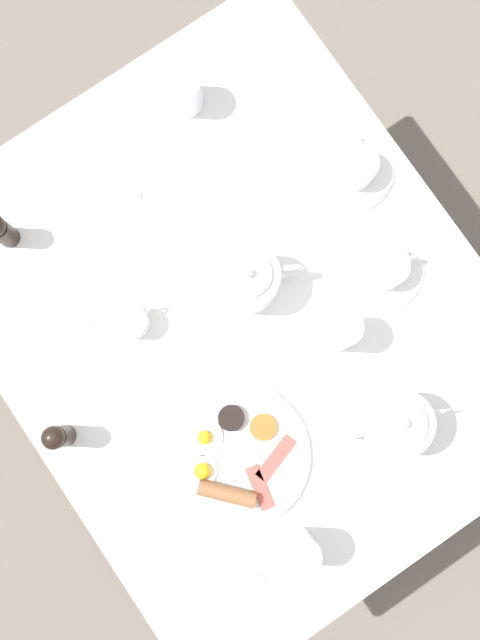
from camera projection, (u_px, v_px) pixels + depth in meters
name	position (u px, v px, depth m)	size (l,w,h in m)	color
ground_plane	(240.00, 349.00, 2.14)	(8.00, 8.00, 0.00)	#70665B
table	(240.00, 325.00, 1.51)	(0.91, 1.11, 0.71)	white
breakfast_plate	(235.00, 457.00, 1.40)	(0.27, 0.27, 0.04)	white
teapot_near	(249.00, 279.00, 1.39)	(0.20, 0.12, 0.13)	white
teapot_far	(395.00, 423.00, 1.36)	(0.20, 0.12, 0.13)	white
teacup_with_saucer_left	(385.00, 268.00, 1.42)	(0.16, 0.16, 0.07)	white
teacup_with_saucer_right	(355.00, 168.00, 1.45)	(0.16, 0.16, 0.07)	white
water_glass_tall	(340.00, 330.00, 1.38)	(0.07, 0.07, 0.12)	white
water_glass_short	(185.00, 91.00, 1.44)	(0.07, 0.07, 0.10)	white
wine_glass_spare	(299.00, 551.00, 1.33)	(0.07, 0.07, 0.12)	white
creamer_jug	(132.00, 321.00, 1.41)	(0.09, 0.06, 0.06)	white
pepper_grinder	(0.00, 230.00, 1.40)	(0.04, 0.04, 0.12)	black
salt_grinder	(58.00, 437.00, 1.35)	(0.04, 0.04, 0.12)	black
fork_by_plate	(101.00, 185.00, 1.47)	(0.12, 0.13, 0.00)	silver
knife_by_plate	(38.00, 312.00, 1.44)	(0.16, 0.15, 0.00)	silver
spoon_for_tea	(208.00, 169.00, 1.47)	(0.05, 0.15, 0.00)	silver
fork_spare	(221.00, 595.00, 1.38)	(0.17, 0.05, 0.00)	silver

